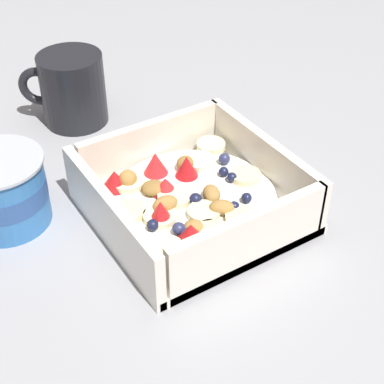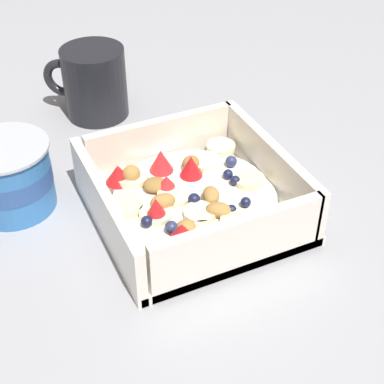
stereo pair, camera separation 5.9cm
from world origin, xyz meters
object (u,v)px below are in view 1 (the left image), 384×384
at_px(spoon, 149,143).
at_px(coffee_mug, 72,89).
at_px(fruit_bowl, 189,199).
at_px(yogurt_cup, 2,191).

distance_m(spoon, coffee_mug, 0.12).
distance_m(fruit_bowl, spoon, 0.14).
relative_size(fruit_bowl, yogurt_cup, 2.08).
height_order(spoon, coffee_mug, coffee_mug).
bearing_deg(spoon, fruit_bowl, 168.64).
relative_size(yogurt_cup, coffee_mug, 0.94).
height_order(fruit_bowl, coffee_mug, coffee_mug).
distance_m(fruit_bowl, coffee_mug, 0.24).
relative_size(spoon, yogurt_cup, 1.67).
bearing_deg(spoon, yogurt_cup, 102.84).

